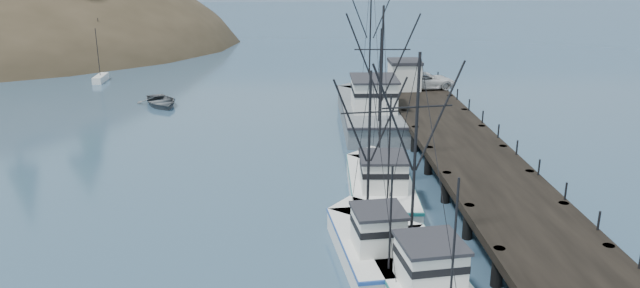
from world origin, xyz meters
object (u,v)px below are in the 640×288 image
object	(u,v)px
pier_shed	(404,74)
pickup_truck	(426,81)
trawler_near	(417,274)
work_vessel	(370,109)
pier	(466,151)
trawler_far	(380,184)
trawler_mid	(371,243)
motorboat	(161,105)

from	to	relation	value
pier_shed	pickup_truck	world-z (taller)	pier_shed
trawler_near	pier_shed	xyz separation A→B (m)	(5.30, 33.13, 2.60)
work_vessel	pickup_truck	world-z (taller)	work_vessel
pier	pickup_truck	bearing A→B (deg)	86.76
trawler_near	trawler_far	size ratio (longest dim) A/B	0.93
trawler_near	work_vessel	size ratio (longest dim) A/B	0.64
trawler_mid	work_vessel	xyz separation A→B (m)	(3.21, 25.31, 0.41)
trawler_near	work_vessel	distance (m)	28.60
trawler_near	trawler_mid	distance (m)	3.69
work_vessel	motorboat	distance (m)	21.33
trawler_mid	trawler_far	distance (m)	8.30
trawler_far	pier	bearing A→B (deg)	29.80
trawler_mid	trawler_far	world-z (taller)	trawler_far
work_vessel	trawler_mid	bearing A→B (deg)	-97.23
trawler_near	pickup_truck	size ratio (longest dim) A/B	2.02
trawler_near	work_vessel	world-z (taller)	work_vessel
trawler_far	work_vessel	distance (m)	17.25
trawler_mid	pier_shed	xyz separation A→B (m)	(7.03, 29.88, 2.60)
trawler_mid	work_vessel	distance (m)	25.52
motorboat	pier_shed	bearing A→B (deg)	-30.93
pier	trawler_far	size ratio (longest dim) A/B	3.59
trawler_mid	motorboat	world-z (taller)	trawler_mid
motorboat	trawler_far	bearing A→B (deg)	-77.62
trawler_mid	trawler_far	xyz separation A→B (m)	(1.64, 8.14, 0.00)
trawler_mid	pier_shed	size ratio (longest dim) A/B	3.11
trawler_near	trawler_far	world-z (taller)	trawler_far
motorboat	pickup_truck	bearing A→B (deg)	-30.45
pier	pier_shed	distance (m)	18.12
trawler_near	pickup_truck	distance (m)	34.02
pier	trawler_mid	size ratio (longest dim) A/B	4.42
trawler_near	pickup_truck	bearing A→B (deg)	77.30
work_vessel	pier_shed	xyz separation A→B (m)	(3.82, 4.57, 2.19)
pier	trawler_far	bearing A→B (deg)	-150.20
pickup_truck	trawler_mid	bearing A→B (deg)	157.74
pier	pickup_truck	distance (m)	18.06
trawler_near	pier_shed	bearing A→B (deg)	80.91
pier	pier_shed	world-z (taller)	pier_shed
trawler_far	motorboat	distance (m)	30.50
pier	trawler_far	world-z (taller)	trawler_far
work_vessel	pickup_truck	size ratio (longest dim) A/B	3.14
pier_shed	pier	bearing A→B (deg)	-86.36
work_vessel	pier_shed	distance (m)	6.35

